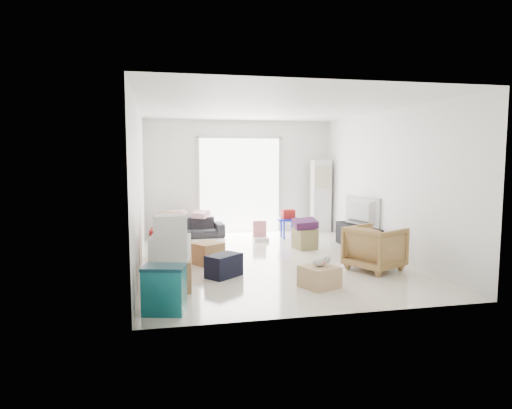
{
  "coord_description": "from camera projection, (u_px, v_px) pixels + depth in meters",
  "views": [
    {
      "loc": [
        -1.95,
        -7.86,
        1.85
      ],
      "look_at": [
        -0.2,
        0.2,
        0.97
      ],
      "focal_mm": 32.0,
      "sensor_mm": 36.0,
      "label": 1
    }
  ],
  "objects": [
    {
      "name": "room_shell",
      "position": [
        269.0,
        184.0,
        8.11
      ],
      "size": [
        4.98,
        6.48,
        3.18
      ],
      "color": "white",
      "rests_on": "ground"
    },
    {
      "name": "sliding_door",
      "position": [
        240.0,
        181.0,
        11.01
      ],
      "size": [
        2.1,
        0.04,
        2.33
      ],
      "color": "white",
      "rests_on": "room_shell"
    },
    {
      "name": "ac_tower",
      "position": [
        321.0,
        196.0,
        11.14
      ],
      "size": [
        0.45,
        0.3,
        1.75
      ],
      "primitive_type": "cube",
      "color": "silver",
      "rests_on": "room_shell"
    },
    {
      "name": "tv_console",
      "position": [
        358.0,
        237.0,
        9.23
      ],
      "size": [
        0.41,
        1.37,
        0.46
      ],
      "primitive_type": "cube",
      "color": "black",
      "rests_on": "room_shell"
    },
    {
      "name": "television",
      "position": [
        358.0,
        222.0,
        9.2
      ],
      "size": [
        0.82,
        1.13,
        0.13
      ],
      "primitive_type": "imported",
      "rotation": [
        0.0,
        0.0,
        1.83
      ],
      "color": "black",
      "rests_on": "tv_console"
    },
    {
      "name": "sofa",
      "position": [
        190.0,
        225.0,
        10.39
      ],
      "size": [
        1.52,
        0.5,
        0.59
      ],
      "primitive_type": "imported",
      "rotation": [
        0.0,
        0.0,
        0.04
      ],
      "color": "#2B2B31",
      "rests_on": "room_shell"
    },
    {
      "name": "pillow_left",
      "position": [
        179.0,
        209.0,
        10.33
      ],
      "size": [
        0.4,
        0.33,
        0.12
      ],
      "primitive_type": "cube",
      "rotation": [
        0.0,
        0.0,
        0.11
      ],
      "color": "#D39AA8",
      "rests_on": "sofa"
    },
    {
      "name": "pillow_right",
      "position": [
        201.0,
        209.0,
        10.39
      ],
      "size": [
        0.43,
        0.42,
        0.12
      ],
      "primitive_type": "cube",
      "rotation": [
        0.0,
        0.0,
        -0.63
      ],
      "color": "#D39AA8",
      "rests_on": "sofa"
    },
    {
      "name": "armchair",
      "position": [
        375.0,
        246.0,
        7.41
      ],
      "size": [
        1.0,
        1.02,
        0.8
      ],
      "primitive_type": "imported",
      "rotation": [
        0.0,
        0.0,
        2.04
      ],
      "color": "#AC7D4C",
      "rests_on": "room_shell"
    },
    {
      "name": "storage_bins",
      "position": [
        164.0,
        289.0,
        5.37
      ],
      "size": [
        0.56,
        0.46,
        0.57
      ],
      "rotation": [
        0.0,
        0.0,
        -0.25
      ],
      "color": "#13676A",
      "rests_on": "room_shell"
    },
    {
      "name": "box_stack_a",
      "position": [
        170.0,
        257.0,
        6.27
      ],
      "size": [
        0.61,
        0.52,
        1.05
      ],
      "rotation": [
        0.0,
        0.0,
        -0.09
      ],
      "color": "olive",
      "rests_on": "room_shell"
    },
    {
      "name": "box_stack_b",
      "position": [
        169.0,
        252.0,
        7.22
      ],
      "size": [
        0.59,
        0.55,
        0.71
      ],
      "rotation": [
        0.0,
        0.0,
        -0.09
      ],
      "color": "olive",
      "rests_on": "room_shell"
    },
    {
      "name": "box_stack_c",
      "position": [
        169.0,
        236.0,
        8.35
      ],
      "size": [
        0.66,
        0.61,
        0.81
      ],
      "rotation": [
        0.0,
        0.0,
        -0.26
      ],
      "color": "olive",
      "rests_on": "room_shell"
    },
    {
      "name": "loose_box",
      "position": [
        207.0,
        253.0,
        7.85
      ],
      "size": [
        0.61,
        0.61,
        0.37
      ],
      "primitive_type": "cube",
      "rotation": [
        0.0,
        0.0,
        0.58
      ],
      "color": "olive",
      "rests_on": "room_shell"
    },
    {
      "name": "duffel_bag",
      "position": [
        224.0,
        266.0,
        7.01
      ],
      "size": [
        0.63,
        0.6,
        0.35
      ],
      "primitive_type": "cube",
      "rotation": [
        0.0,
        0.0,
        0.68
      ],
      "color": "black",
      "rests_on": "room_shell"
    },
    {
      "name": "ottoman",
      "position": [
        305.0,
        239.0,
        9.13
      ],
      "size": [
        0.47,
        0.47,
        0.4
      ],
      "primitive_type": "cube",
      "rotation": [
        0.0,
        0.0,
        0.18
      ],
      "color": "#9D975B",
      "rests_on": "room_shell"
    },
    {
      "name": "blanket",
      "position": [
        305.0,
        225.0,
        9.1
      ],
      "size": [
        0.47,
        0.47,
        0.14
      ],
      "primitive_type": "cube",
      "rotation": [
        0.0,
        0.0,
        -0.07
      ],
      "color": "#471D49",
      "rests_on": "ottoman"
    },
    {
      "name": "kids_table",
      "position": [
        288.0,
        218.0,
        10.3
      ],
      "size": [
        0.52,
        0.52,
        0.65
      ],
      "rotation": [
        0.0,
        0.0,
        0.35
      ],
      "color": "#0D1BCA",
      "rests_on": "room_shell"
    },
    {
      "name": "toy_walker",
      "position": [
        260.0,
        235.0,
        10.0
      ],
      "size": [
        0.32,
        0.29,
        0.43
      ],
      "rotation": [
        0.0,
        0.0,
        -0.01
      ],
      "color": "silver",
      "rests_on": "room_shell"
    },
    {
      "name": "wood_crate",
      "position": [
        319.0,
        277.0,
        6.44
      ],
      "size": [
        0.6,
        0.6,
        0.3
      ],
      "primitive_type": "cube",
      "rotation": [
        0.0,
        0.0,
        0.41
      ],
      "color": "tan",
      "rests_on": "room_shell"
    },
    {
      "name": "plush_bunny",
      "position": [
        322.0,
        262.0,
        6.43
      ],
      "size": [
        0.28,
        0.16,
        0.14
      ],
      "rotation": [
        0.0,
        0.0,
        -0.28
      ],
      "color": "#B2ADA8",
      "rests_on": "wood_crate"
    }
  ]
}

